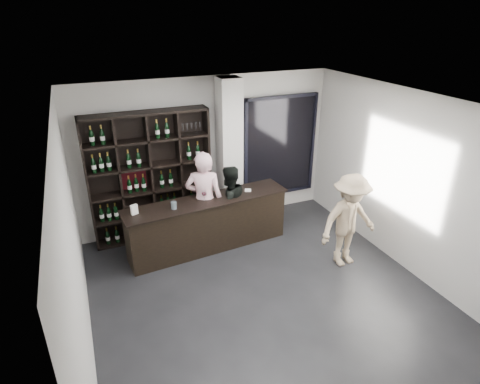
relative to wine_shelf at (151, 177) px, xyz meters
name	(u,v)px	position (x,y,z in m)	size (l,w,h in m)	color
floor	(269,301)	(1.15, -2.57, -1.20)	(5.00, 5.50, 0.01)	black
wine_shelf	(151,177)	(0.00, 0.00, 0.00)	(2.20, 0.35, 2.40)	black
structural_column	(230,155)	(1.50, -0.10, 0.25)	(0.40, 0.40, 2.90)	silver
glass_panel	(280,147)	(2.70, 0.12, 0.20)	(1.60, 0.08, 2.10)	black
tasting_counter	(208,224)	(0.80, -0.82, -0.71)	(2.95, 0.62, 0.97)	black
taster_pink	(204,201)	(0.78, -0.72, -0.29)	(0.66, 0.43, 1.81)	#FCC2CB
taster_black	(229,205)	(1.24, -0.72, -0.46)	(0.72, 0.56, 1.48)	black
customer	(349,221)	(2.79, -2.17, -0.38)	(1.05, 0.61, 1.63)	tan
wine_glass	(204,195)	(0.75, -0.81, -0.13)	(0.09, 0.09, 0.20)	white
spit_cup	(174,205)	(0.18, -0.93, -0.17)	(0.09, 0.09, 0.13)	#9CB5C2
napkin_stack	(248,190)	(1.60, -0.74, -0.22)	(0.11, 0.11, 0.02)	white
card_stand	(134,210)	(-0.45, -0.87, -0.15)	(0.11, 0.05, 0.16)	white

